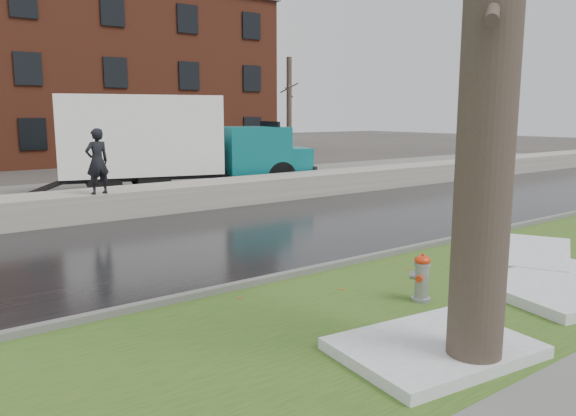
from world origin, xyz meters
TOP-DOWN VIEW (x-y plane):
  - ground at (0.00, 0.00)m, footprint 120.00×120.00m
  - verge at (0.00, -1.25)m, footprint 60.00×4.50m
  - road at (0.00, 4.50)m, footprint 60.00×7.00m
  - parking_lot at (0.00, 13.00)m, footprint 60.00×9.00m
  - curb at (0.00, 1.00)m, footprint 60.00×0.15m
  - snowbank at (0.00, 8.70)m, footprint 60.00×1.60m
  - brick_building at (2.00, 30.00)m, footprint 26.00×12.00m
  - bg_tree_right at (16.00, 24.00)m, footprint 1.40×1.62m
  - fire_hydrant at (-0.57, -1.17)m, footprint 0.36×0.35m
  - tree at (-1.83, -2.97)m, footprint 1.38×1.55m
  - box_truck at (1.66, 11.98)m, footprint 10.37×4.53m
  - worker at (-2.26, 8.10)m, footprint 0.67×0.49m
  - snow_patch_near at (1.64, -2.30)m, footprint 2.96×2.50m
  - snow_patch_far at (-1.93, -2.50)m, footprint 2.37×1.84m
  - snow_patch_side at (2.99, -0.63)m, footprint 3.31×2.87m

SIDE VIEW (x-z plane):
  - ground at x=0.00m, z-range 0.00..0.00m
  - road at x=0.00m, z-range 0.00..0.03m
  - parking_lot at x=0.00m, z-range 0.00..0.03m
  - verge at x=0.00m, z-range 0.00..0.04m
  - curb at x=0.00m, z-range 0.00..0.14m
  - snow_patch_far at x=-1.93m, z-range 0.04..0.18m
  - snow_patch_near at x=1.64m, z-range 0.04..0.20m
  - snow_patch_side at x=2.99m, z-range 0.04..0.22m
  - snowbank at x=0.00m, z-range 0.00..0.75m
  - fire_hydrant at x=-0.57m, z-range 0.06..0.80m
  - worker at x=-2.26m, z-range 0.75..2.45m
  - box_truck at x=1.66m, z-range 0.10..3.53m
  - bg_tree_right at x=16.00m, z-range 0.08..6.58m
  - tree at x=-1.83m, z-range 0.07..7.60m
  - brick_building at x=2.00m, z-range 0.00..10.00m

